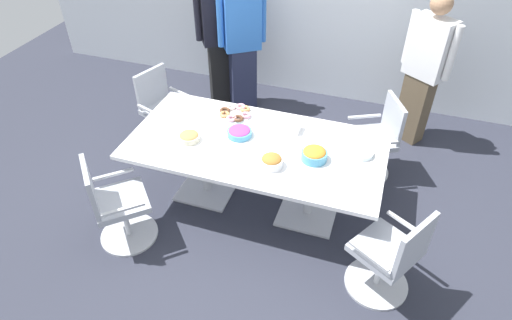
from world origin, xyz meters
TOP-DOWN VIEW (x-y plane):
  - ground_plane at (0.00, 0.00)m, footprint 10.00×10.00m
  - conference_table at (0.00, 0.00)m, footprint 2.40×1.20m
  - office_chair_0 at (-1.36, 0.66)m, footprint 0.69×0.69m
  - office_chair_1 at (-1.04, -0.87)m, footprint 0.76×0.76m
  - office_chair_2 at (1.36, -0.67)m, footprint 0.74×0.74m
  - office_chair_3 at (1.05, 0.86)m, footprint 0.72×0.72m
  - person_standing_0 at (-1.05, 1.72)m, footprint 0.55×0.43m
  - person_standing_1 at (-0.75, 1.69)m, footprint 0.55×0.43m
  - person_standing_2 at (1.42, 1.67)m, footprint 0.55×0.42m
  - snack_bowl_cookies at (-0.62, -0.15)m, footprint 0.20×0.20m
  - snack_bowl_chips_orange at (0.57, -0.06)m, footprint 0.23×0.23m
  - snack_bowl_pretzels at (0.23, -0.27)m, footprint 0.20×0.20m
  - snack_bowl_candy_mix at (-0.19, 0.07)m, footprint 0.24×0.24m
  - donut_platter at (-0.36, 0.40)m, footprint 0.34×0.34m
  - plate_stack at (0.96, 0.15)m, footprint 0.21×0.21m
  - napkin_pile at (0.27, 0.31)m, footprint 0.15×0.15m

SIDE VIEW (x-z plane):
  - ground_plane at x=0.00m, z-range -0.01..0.00m
  - office_chair_0 at x=-1.36m, z-range -0.05..0.86m
  - office_chair_1 at x=-1.04m, z-range -0.05..0.86m
  - office_chair_2 at x=1.36m, z-range -0.05..0.86m
  - office_chair_3 at x=1.05m, z-range -0.05..0.86m
  - conference_table at x=0.00m, z-range 0.25..1.00m
  - plate_stack at x=0.96m, z-range 0.75..0.79m
  - donut_platter at x=-0.36m, z-range 0.75..0.79m
  - snack_bowl_cookies at x=-0.62m, z-range 0.75..0.83m
  - napkin_pile at x=0.27m, z-range 0.75..0.83m
  - snack_bowl_candy_mix at x=-0.19m, z-range 0.75..0.83m
  - snack_bowl_pretzels at x=0.23m, z-range 0.75..0.86m
  - snack_bowl_chips_orange at x=0.57m, z-range 0.75..0.87m
  - person_standing_1 at x=-0.75m, z-range 0.04..1.81m
  - person_standing_2 at x=1.42m, z-range 0.04..1.82m
  - person_standing_0 at x=-1.05m, z-range 0.05..1.86m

